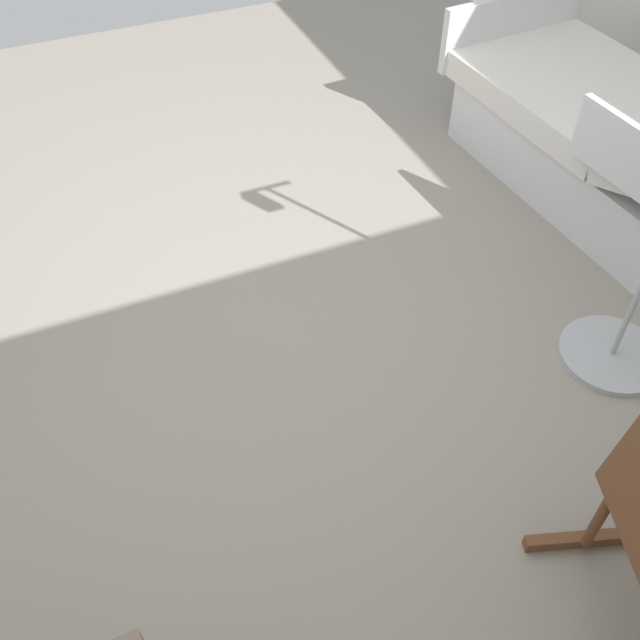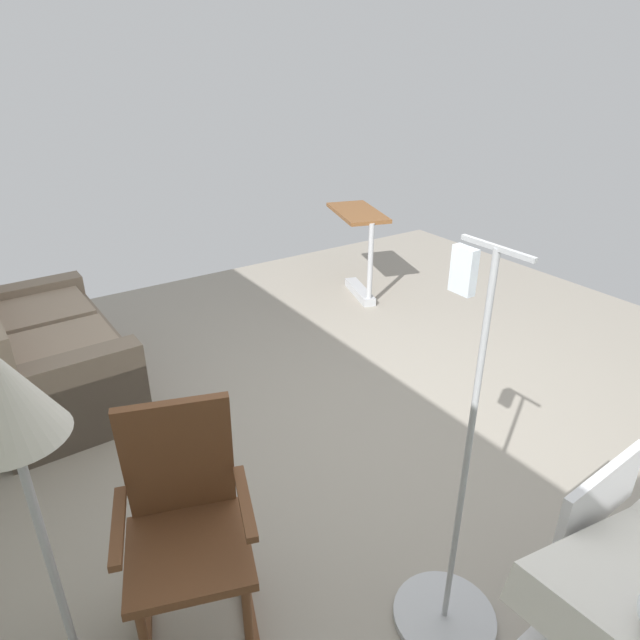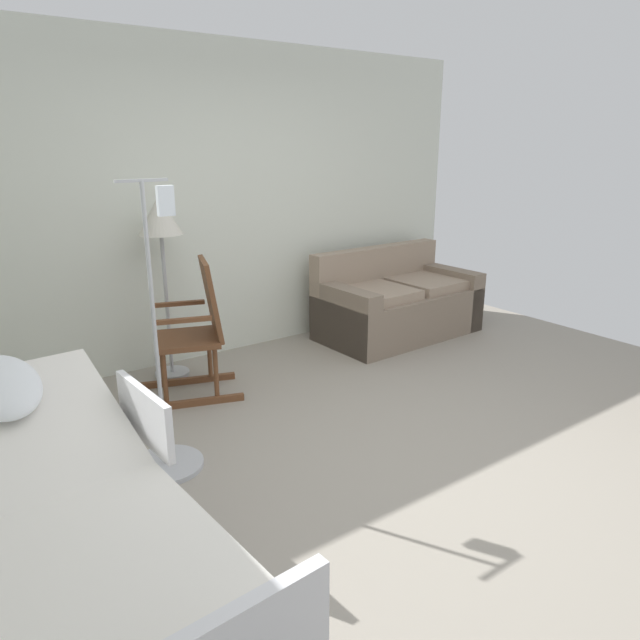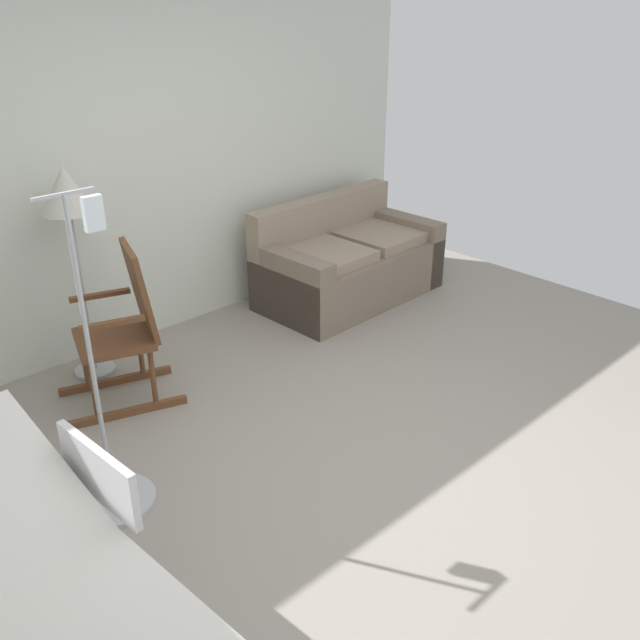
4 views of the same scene
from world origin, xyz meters
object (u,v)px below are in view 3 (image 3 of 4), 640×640
hospital_bed (62,554)px  floor_lamp (161,228)px  rocking_chair (196,332)px  iv_pole (165,429)px  couch (397,305)px

hospital_bed → floor_lamp: size_ratio=1.47×
hospital_bed → rocking_chair: bearing=51.8°
rocking_chair → iv_pole: size_ratio=0.62×
couch → rocking_chair: size_ratio=1.55×
rocking_chair → iv_pole: 1.10m
hospital_bed → couch: bearing=28.2°
couch → iv_pole: iv_pole is taller
couch → rocking_chair: rocking_chair is taller
floor_lamp → iv_pole: bearing=-112.9°
rocking_chair → couch: bearing=4.9°
iv_pole → hospital_bed: bearing=-131.5°
rocking_chair → iv_pole: (-0.61, -0.88, -0.25)m
hospital_bed → floor_lamp: floor_lamp is taller
iv_pole → rocking_chair: bearing=55.4°
couch → floor_lamp: size_ratio=1.10×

